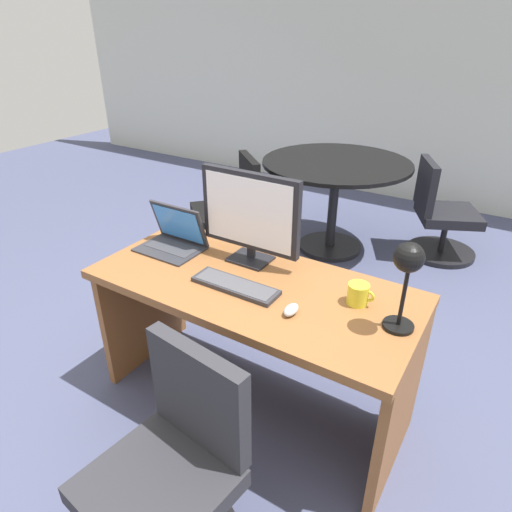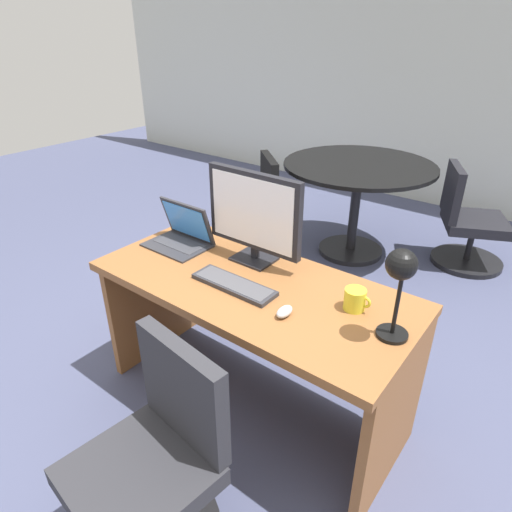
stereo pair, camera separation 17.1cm
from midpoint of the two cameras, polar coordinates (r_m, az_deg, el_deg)
The scene contains 13 objects.
ground at distance 3.55m, azimuth 16.09°, elevation -3.51°, with size 12.00×12.00×0.00m, color #474C6B.
back_wall at distance 5.06m, azimuth 28.09°, elevation 20.53°, with size 10.00×0.10×2.80m, color silver.
desk at distance 2.16m, azimuth 2.44°, elevation -7.76°, with size 1.50×0.69×0.74m.
monitor at distance 2.10m, azimuth 2.05°, elevation 5.42°, with size 0.52×0.16×0.45m.
laptop at distance 2.36m, azimuth -7.33°, elevation 3.11°, with size 0.32×0.24×0.23m.
keyboard at distance 1.98m, azimuth -0.38°, elevation -3.74°, with size 0.41×0.12×0.02m.
mouse at distance 1.80m, azimuth 6.42°, elevation -7.18°, with size 0.05×0.09×0.04m.
desk_lamp at distance 1.64m, azimuth 20.89°, elevation -2.51°, with size 0.12×0.14×0.38m.
coffee_mug at distance 1.88m, azimuth 15.20°, elevation -5.48°, with size 0.12×0.09×0.09m.
office_chair at distance 1.83m, azimuth -10.12°, elevation -25.92°, with size 0.56×0.56×0.82m.
meeting_table at distance 3.76m, azimuth 14.15°, elevation 8.60°, with size 1.21×1.21×0.79m.
meeting_chair_near at distance 3.99m, azimuth 26.53°, elevation 3.30°, with size 0.63×0.61×0.81m.
meeting_chair_far at distance 3.59m, azimuth 0.44°, elevation 4.56°, with size 0.65×0.66×0.88m.
Camera 2 is at (1.07, -1.35, 1.78)m, focal length 31.15 mm.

